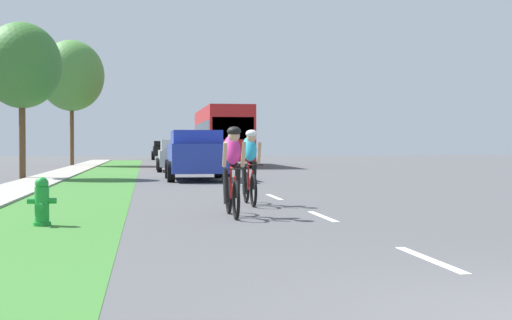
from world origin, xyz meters
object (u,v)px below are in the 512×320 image
bus_red (222,134)px  street_tree_far (72,76)px  pickup_black (164,150)px  sedan_silver (177,155)px  fire_hydrant_green (42,202)px  street_tree_near (22,66)px  suv_blue (196,154)px  cyclist_trailing (250,167)px  cyclist_lead (232,171)px

bus_red → street_tree_far: bearing=172.6°
pickup_black → sedan_silver: bearing=-90.2°
fire_hydrant_green → street_tree_near: 16.71m
fire_hydrant_green → bus_red: (6.23, 31.42, 1.61)m
bus_red → pickup_black: size_ratio=2.27×
suv_blue → sedan_silver: bearing=91.9°
suv_blue → street_tree_far: 20.14m
cyclist_trailing → sedan_silver: cyclist_trailing is taller
cyclist_trailing → street_tree_far: 30.50m
pickup_black → street_tree_far: size_ratio=0.66×
fire_hydrant_green → street_tree_far: size_ratio=0.10×
cyclist_lead → suv_blue: size_ratio=0.37×
sedan_silver → street_tree_near: bearing=-131.8°
pickup_black → suv_blue: bearing=-89.7°
sedan_silver → pickup_black: bearing=89.8°
bus_red → pickup_black: (-3.02, 18.94, -1.15)m
fire_hydrant_green → street_tree_near: bearing=100.6°
cyclist_lead → cyclist_trailing: (0.66, 2.33, 0.00)m
fire_hydrant_green → sedan_silver: size_ratio=0.18×
fire_hydrant_green → bus_red: size_ratio=0.07×
cyclist_lead → pickup_black: size_ratio=0.34×
cyclist_trailing → sedan_silver: bearing=91.9°
cyclist_lead → pickup_black: 49.48m
cyclist_trailing → bus_red: 28.34m
pickup_black → street_tree_near: (-6.19, -34.38, 3.42)m
cyclist_lead → suv_blue: bearing=88.7°
cyclist_lead → bus_red: (3.12, 30.54, 1.17)m
cyclist_lead → pickup_black: pickup_black is taller
bus_red → cyclist_trailing: bearing=-95.0°
fire_hydrant_green → cyclist_trailing: cyclist_trailing is taller
sedan_silver → cyclist_lead: bearing=-90.0°
pickup_black → cyclist_lead: bearing=-90.1°
suv_blue → bus_red: (2.83, 17.41, 1.03)m
street_tree_near → sedan_silver: bearing=48.2°
sedan_silver → suv_blue: bearing=-88.1°
cyclist_trailing → bus_red: bearing=85.0°
sedan_silver → cyclist_trailing: bearing=-88.1°
fire_hydrant_green → suv_blue: (3.40, 14.01, 0.58)m
suv_blue → pickup_black: suv_blue is taller
street_tree_near → cyclist_trailing: bearing=-62.1°
cyclist_trailing → cyclist_lead: bearing=-105.8°
fire_hydrant_green → street_tree_far: 33.13m
bus_red → street_tree_far: 9.83m
suv_blue → street_tree_near: (-6.39, 1.97, 3.30)m
suv_blue → sedan_silver: size_ratio=1.09×
cyclist_trailing → street_tree_near: (-6.75, 12.77, 3.44)m
fire_hydrant_green → sedan_silver: sedan_silver is taller
suv_blue → pickup_black: (-0.19, 36.35, -0.12)m
pickup_black → cyclist_trailing: bearing=-89.3°
cyclist_trailing → street_tree_near: 14.85m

